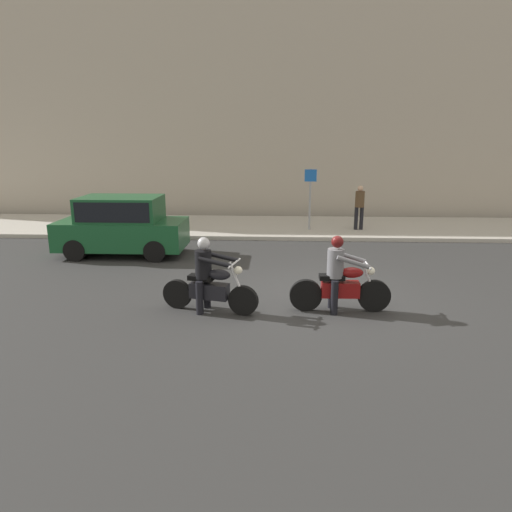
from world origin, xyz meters
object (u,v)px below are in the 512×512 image
Objects in this scene: parked_hatchback_forest_green at (122,225)px; street_sign_post at (310,193)px; motorcycle_with_rider_black_leather at (209,282)px; pedestrian_bystander at (360,204)px; motorcycle_with_rider_gray at (340,281)px.

parked_hatchback_forest_green is 6.97m from street_sign_post.
pedestrian_bystander reaches higher than motorcycle_with_rider_black_leather.
parked_hatchback_forest_green is 2.31× the size of pedestrian_bystander.
motorcycle_with_rider_gray is at bearing -36.44° from parked_hatchback_forest_green.
motorcycle_with_rider_gray is 8.10m from street_sign_post.
motorcycle_with_rider_gray is at bearing -89.36° from street_sign_post.
motorcycle_with_rider_black_leather is at bearing -54.12° from parked_hatchback_forest_green.
parked_hatchback_forest_green is at bearing -148.67° from street_sign_post.
motorcycle_with_rider_gray is at bearing 3.12° from motorcycle_with_rider_black_leather.
parked_hatchback_forest_green reaches higher than pedestrian_bystander.
parked_hatchback_forest_green is at bearing 143.56° from motorcycle_with_rider_gray.
parked_hatchback_forest_green is 8.62m from pedestrian_bystander.
motorcycle_with_rider_black_leather is 1.25× the size of pedestrian_bystander.
motorcycle_with_rider_gray is 8.33m from pedestrian_bystander.
pedestrian_bystander is at bearing 25.32° from parked_hatchback_forest_green.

